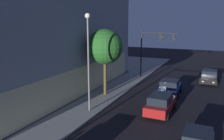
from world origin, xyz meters
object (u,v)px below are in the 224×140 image
car_black (209,77)px  car_blue (170,87)px  traffic_light_far_corner (154,44)px  street_lamp_sidewalk (88,51)px  car_red (161,104)px  sidewalk_tree (105,47)px

car_black → car_blue: bearing=152.7°
traffic_light_far_corner → car_blue: 8.46m
street_lamp_sidewalk → car_red: street_lamp_sidewalk is taller
sidewalk_tree → car_blue: size_ratio=1.48×
car_red → car_blue: car_red is taller
sidewalk_tree → car_blue: (3.13, -6.20, -4.37)m
street_lamp_sidewalk → sidewalk_tree: bearing=9.3°
street_lamp_sidewalk → car_red: bearing=-68.2°
traffic_light_far_corner → car_blue: (-6.60, -3.54, -3.94)m
street_lamp_sidewalk → car_black: street_lamp_sidewalk is taller
sidewalk_tree → traffic_light_far_corner: bearing=-15.3°
car_blue → car_red: bearing=-176.7°
sidewalk_tree → car_blue: 8.21m
sidewalk_tree → car_red: 8.24m
street_lamp_sidewalk → car_blue: (7.96, -5.41, -4.51)m
sidewalk_tree → car_black: (10.17, -9.84, -4.38)m
traffic_light_far_corner → car_red: bearing=-162.5°
traffic_light_far_corner → car_red: size_ratio=1.45×
street_lamp_sidewalk → car_blue: bearing=-34.2°
car_blue → car_black: 7.93m
street_lamp_sidewalk → sidewalk_tree: (4.83, 0.79, -0.14)m
traffic_light_far_corner → car_black: traffic_light_far_corner is taller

